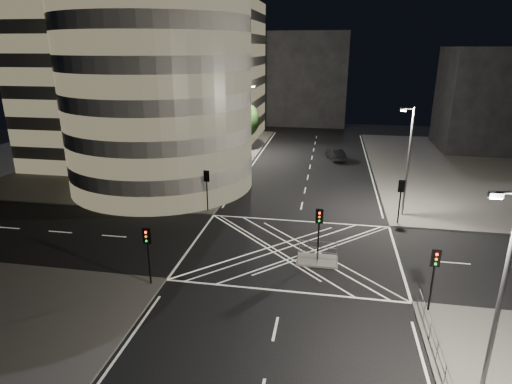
% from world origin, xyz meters
% --- Properties ---
extents(ground, '(120.00, 120.00, 0.00)m').
position_xyz_m(ground, '(0.00, 0.00, 0.00)').
color(ground, black).
rests_on(ground, ground).
extents(sidewalk_far_left, '(42.00, 42.00, 0.15)m').
position_xyz_m(sidewalk_far_left, '(-29.00, 27.00, 0.07)').
color(sidewalk_far_left, '#595653').
rests_on(sidewalk_far_left, ground).
extents(central_island, '(3.00, 2.00, 0.15)m').
position_xyz_m(central_island, '(2.00, -1.50, 0.07)').
color(central_island, slate).
rests_on(central_island, ground).
extents(office_tower_curved, '(30.00, 29.00, 27.20)m').
position_xyz_m(office_tower_curved, '(-20.74, 18.74, 12.65)').
color(office_tower_curved, gray).
rests_on(office_tower_curved, sidewalk_far_left).
extents(office_block_rear, '(24.00, 16.00, 22.00)m').
position_xyz_m(office_block_rear, '(-22.00, 42.00, 11.15)').
color(office_block_rear, gray).
rests_on(office_block_rear, sidewalk_far_left).
extents(building_right_far, '(14.00, 12.00, 15.00)m').
position_xyz_m(building_right_far, '(26.00, 40.00, 7.65)').
color(building_right_far, black).
rests_on(building_right_far, sidewalk_far_right).
extents(building_far_end, '(18.00, 8.00, 18.00)m').
position_xyz_m(building_far_end, '(-4.00, 58.00, 9.00)').
color(building_far_end, black).
rests_on(building_far_end, ground).
extents(tree_a, '(4.72, 4.72, 7.33)m').
position_xyz_m(tree_a, '(-10.50, 9.00, 4.75)').
color(tree_a, black).
rests_on(tree_a, sidewalk_far_left).
extents(tree_b, '(5.20, 5.20, 8.03)m').
position_xyz_m(tree_b, '(-10.50, 15.00, 5.18)').
color(tree_b, black).
rests_on(tree_b, sidewalk_far_left).
extents(tree_c, '(4.12, 4.12, 6.72)m').
position_xyz_m(tree_c, '(-10.50, 21.00, 4.49)').
color(tree_c, black).
rests_on(tree_c, sidewalk_far_left).
extents(tree_d, '(4.27, 4.27, 7.53)m').
position_xyz_m(tree_d, '(-10.50, 27.00, 5.21)').
color(tree_d, black).
rests_on(tree_d, sidewalk_far_left).
extents(tree_e, '(4.57, 4.57, 7.13)m').
position_xyz_m(tree_e, '(-10.50, 33.00, 4.64)').
color(tree_e, black).
rests_on(tree_e, sidewalk_far_left).
extents(traffic_signal_fl, '(0.55, 0.22, 4.00)m').
position_xyz_m(traffic_signal_fl, '(-8.80, 6.80, 2.91)').
color(traffic_signal_fl, black).
rests_on(traffic_signal_fl, sidewalk_far_left).
extents(traffic_signal_nl, '(0.55, 0.22, 4.00)m').
position_xyz_m(traffic_signal_nl, '(-8.80, -6.80, 2.91)').
color(traffic_signal_nl, black).
rests_on(traffic_signal_nl, sidewalk_near_left).
extents(traffic_signal_fr, '(0.55, 0.22, 4.00)m').
position_xyz_m(traffic_signal_fr, '(8.80, 6.80, 2.91)').
color(traffic_signal_fr, black).
rests_on(traffic_signal_fr, sidewalk_far_right).
extents(traffic_signal_nr, '(0.55, 0.22, 4.00)m').
position_xyz_m(traffic_signal_nr, '(8.80, -6.80, 2.91)').
color(traffic_signal_nr, black).
rests_on(traffic_signal_nr, sidewalk_near_right).
extents(traffic_signal_island, '(0.55, 0.22, 4.00)m').
position_xyz_m(traffic_signal_island, '(2.00, -1.50, 2.91)').
color(traffic_signal_island, black).
rests_on(traffic_signal_island, central_island).
extents(street_lamp_left_near, '(1.25, 0.25, 10.00)m').
position_xyz_m(street_lamp_left_near, '(-9.44, 12.00, 5.54)').
color(street_lamp_left_near, slate).
rests_on(street_lamp_left_near, sidewalk_far_left).
extents(street_lamp_left_far, '(1.25, 0.25, 10.00)m').
position_xyz_m(street_lamp_left_far, '(-9.44, 30.00, 5.54)').
color(street_lamp_left_far, slate).
rests_on(street_lamp_left_far, sidewalk_far_left).
extents(street_lamp_right_far, '(1.25, 0.25, 10.00)m').
position_xyz_m(street_lamp_right_far, '(9.44, 9.00, 5.54)').
color(street_lamp_right_far, slate).
rests_on(street_lamp_right_far, sidewalk_far_right).
extents(street_lamp_right_near, '(1.25, 0.25, 10.00)m').
position_xyz_m(street_lamp_right_near, '(9.44, -14.00, 5.54)').
color(street_lamp_right_near, slate).
rests_on(street_lamp_right_near, sidewalk_near_right).
extents(railing_near_right, '(0.06, 11.70, 1.10)m').
position_xyz_m(railing_near_right, '(8.30, -12.15, 0.70)').
color(railing_near_right, slate).
rests_on(railing_near_right, sidewalk_near_right).
extents(railing_island_south, '(2.80, 0.06, 1.10)m').
position_xyz_m(railing_island_south, '(2.00, -2.40, 0.70)').
color(railing_island_south, slate).
rests_on(railing_island_south, central_island).
extents(railing_island_north, '(2.80, 0.06, 1.10)m').
position_xyz_m(railing_island_north, '(2.00, -0.60, 0.70)').
color(railing_island_north, slate).
rests_on(railing_island_north, central_island).
extents(sedan, '(2.99, 4.95, 1.54)m').
position_xyz_m(sedan, '(3.35, 29.26, 0.77)').
color(sedan, black).
rests_on(sedan, ground).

